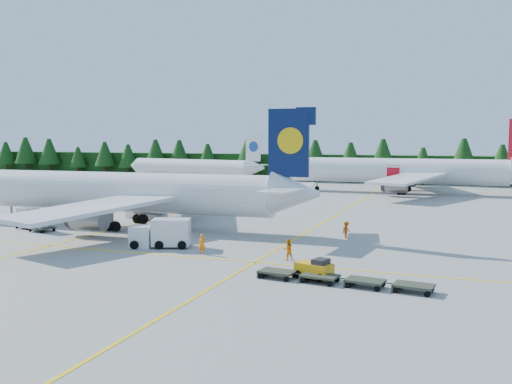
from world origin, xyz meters
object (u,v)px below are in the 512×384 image
(airliner_red, at_px, (391,171))
(baggage_tug, at_px, (315,269))
(service_truck, at_px, (160,233))
(airliner_navy, at_px, (108,192))
(airstairs, at_px, (148,210))

(airliner_red, xyz_separation_m, baggage_tug, (3.01, -65.98, -3.24))
(airliner_red, height_order, baggage_tug, airliner_red)
(service_truck, bearing_deg, baggage_tug, -41.16)
(airliner_navy, bearing_deg, baggage_tug, -30.73)
(service_truck, distance_m, baggage_tug, 17.11)
(baggage_tug, bearing_deg, airliner_red, 109.70)
(service_truck, bearing_deg, airliner_red, 58.37)
(baggage_tug, bearing_deg, airliner_navy, 168.22)
(airliner_navy, height_order, service_truck, airliner_navy)
(airstairs, height_order, baggage_tug, airstairs)
(airliner_red, distance_m, service_truck, 61.08)
(baggage_tug, bearing_deg, airstairs, 156.79)
(airliner_red, bearing_deg, baggage_tug, -86.43)
(airliner_navy, xyz_separation_m, airstairs, (0.31, 7.91, -2.91))
(service_truck, bearing_deg, airliner_navy, 123.32)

